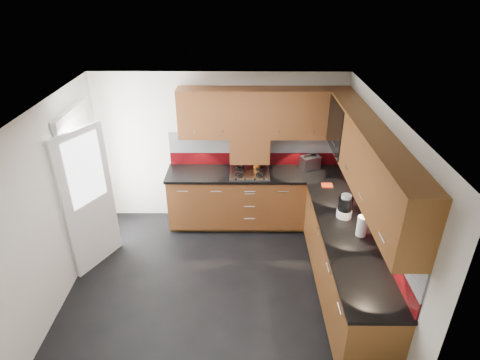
{
  "coord_description": "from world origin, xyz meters",
  "views": [
    {
      "loc": [
        0.34,
        -3.96,
        3.72
      ],
      "look_at": [
        0.31,
        0.65,
        1.26
      ],
      "focal_mm": 30.0,
      "sensor_mm": 36.0,
      "label": 1
    }
  ],
  "objects_px": {
    "gas_hob": "(250,172)",
    "food_processor": "(345,207)",
    "toaster": "(310,162)",
    "utensil_pot": "(257,163)"
  },
  "relations": [
    {
      "from": "gas_hob",
      "to": "food_processor",
      "type": "distance_m",
      "value": 1.67
    },
    {
      "from": "toaster",
      "to": "food_processor",
      "type": "relative_size",
      "value": 1.08
    },
    {
      "from": "utensil_pot",
      "to": "toaster",
      "type": "distance_m",
      "value": 0.82
    },
    {
      "from": "food_processor",
      "to": "toaster",
      "type": "bearing_deg",
      "value": 99.48
    },
    {
      "from": "toaster",
      "to": "gas_hob",
      "type": "bearing_deg",
      "value": -168.99
    },
    {
      "from": "gas_hob",
      "to": "utensil_pot",
      "type": "height_order",
      "value": "utensil_pot"
    },
    {
      "from": "gas_hob",
      "to": "toaster",
      "type": "height_order",
      "value": "toaster"
    },
    {
      "from": "gas_hob",
      "to": "toaster",
      "type": "bearing_deg",
      "value": 11.01
    },
    {
      "from": "gas_hob",
      "to": "toaster",
      "type": "distance_m",
      "value": 0.96
    },
    {
      "from": "utensil_pot",
      "to": "toaster",
      "type": "bearing_deg",
      "value": 0.62
    }
  ]
}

